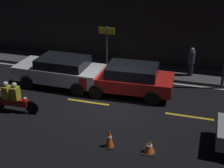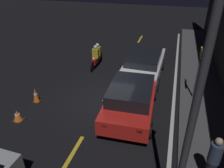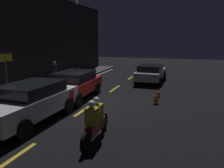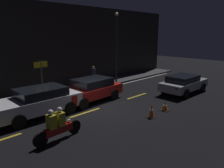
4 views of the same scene
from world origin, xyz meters
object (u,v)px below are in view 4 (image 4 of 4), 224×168
Objects in this scene: pedestrian at (93,76)px; motorcycle at (57,126)px; sedan_white at (38,101)px; street_lamp at (116,45)px; traffic_cone_mid at (165,106)px; traffic_cone_near at (151,111)px; hatchback_silver at (184,83)px; taxi_red at (91,89)px; shop_sign at (41,72)px.

motorcycle is at bearing -139.77° from pedestrian.
pedestrian is (6.18, 2.86, 0.09)m from sedan_white.
street_lamp is (7.79, 1.87, 2.44)m from sedan_white.
traffic_cone_near is at bearing -177.25° from traffic_cone_mid.
motorcycle is (-0.79, -3.04, -0.15)m from sedan_white.
motorcycle is (-10.19, 0.18, -0.07)m from hatchback_silver.
traffic_cone_near is at bearing -167.09° from hatchback_silver.
street_lamp is at bearing 27.61° from motorcycle.
street_lamp is (4.28, 1.84, 2.46)m from taxi_red.
taxi_red reaches higher than hatchback_silver.
traffic_cone_mid is at bearing 2.75° from traffic_cone_near.
traffic_cone_near is at bearing -71.91° from shop_sign.
shop_sign is 6.38m from street_lamp.
street_lamp is at bearing 67.63° from traffic_cone_mid.
sedan_white is at bearing -155.17° from pedestrian.
pedestrian is at bearing 38.10° from motorcycle.
hatchback_silver is 5.81× the size of traffic_cone_near.
pedestrian reaches higher than motorcycle.
sedan_white is 5.81m from traffic_cone_near.
motorcycle reaches higher than traffic_cone_mid.
sedan_white reaches higher than hatchback_silver.
motorcycle reaches higher than traffic_cone_near.
hatchback_silver reaches higher than traffic_cone_near.
shop_sign is (2.41, 5.63, 1.15)m from motorcycle.
street_lamp reaches higher than pedestrian.
traffic_cone_mid is 7.91m from shop_sign.
taxi_red is 0.74× the size of street_lamp.
traffic_cone_mid is at bearing -97.23° from pedestrian.
traffic_cone_near is 7.41m from shop_sign.
pedestrian is (0.90, 7.10, 0.65)m from traffic_cone_mid.
taxi_red is 1.78× the size of shop_sign.
sedan_white is at bearing 73.28° from motorcycle.
motorcycle is 9.13m from pedestrian.
traffic_cone_near is (0.36, -4.33, -0.44)m from taxi_red.
shop_sign is (-1.89, 2.57, 1.02)m from taxi_red.
taxi_red is 6.12× the size of traffic_cone_near.
sedan_white is 1.82× the size of shop_sign.
taxi_red is 8.75× the size of traffic_cone_mid.
pedestrian is at bearing -154.05° from sedan_white.
traffic_cone_mid is 7.25m from street_lamp.
street_lamp reaches higher than shop_sign.
shop_sign is at bearing 64.75° from motorcycle.
shop_sign is (-7.79, 5.82, 1.08)m from hatchback_silver.
hatchback_silver is (5.89, -3.25, -0.06)m from taxi_red.
taxi_red is at bearing 112.54° from traffic_cone_mid.
motorcycle is 10.22m from street_lamp.
taxi_red is 4.37m from traffic_cone_near.
pedestrian is at bearing 3.31° from shop_sign.
shop_sign reaches higher than traffic_cone_mid.
hatchback_silver is 8.31× the size of traffic_cone_mid.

